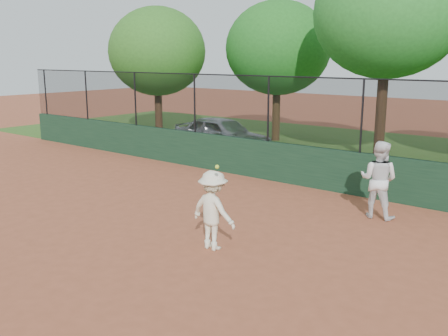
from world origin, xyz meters
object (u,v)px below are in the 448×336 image
Objects in this scene: parked_car at (222,135)px; tree_1 at (278,48)px; tree_2 at (388,14)px; player_second at (378,180)px; player_main at (213,210)px; tree_0 at (157,52)px.

tree_1 is (0.02, 3.92, 3.39)m from parked_car.
tree_1 reaches higher than parked_car.
tree_2 reaches higher than tree_1.
tree_2 is at bearing -70.83° from parked_car.
player_second reaches higher than player_main.
tree_2 is (5.73, 1.73, 4.43)m from parked_car.
parked_car is at bearing 127.73° from player_main.
tree_1 is at bearing 117.44° from player_main.
tree_1 is (5.30, 2.24, 0.13)m from tree_0.
tree_0 is (-11.53, 9.74, 3.19)m from player_main.
parked_car is at bearing -90.26° from tree_1.
tree_2 is (11.01, 0.06, 1.17)m from tree_0.
player_second is 7.57m from tree_2.
tree_0 reaches higher than player_main.
tree_0 is (-13.30, 5.78, 3.06)m from player_second.
parked_car is 0.69× the size of tree_1.
parked_car is 9.01m from player_second.
player_second is 0.25× the size of tree_2.
tree_2 is at bearing 0.29° from tree_0.
tree_2 is (-0.52, 9.80, 4.36)m from player_main.
player_second is 1.02× the size of player_main.
tree_0 is at bearing -179.71° from tree_2.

